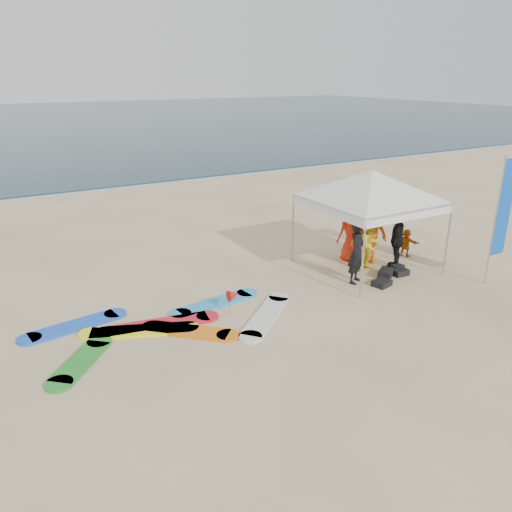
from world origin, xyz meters
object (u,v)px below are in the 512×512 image
Objects in this scene: person_orange_b at (351,232)px; feather_flag at (503,209)px; person_black_a at (357,252)px; canopy_tent at (373,170)px; surfboard_spread at (166,326)px; person_black_b at (397,240)px; person_seated at (406,243)px; person_yellow at (370,245)px; marker_pennant at (234,295)px; person_orange_a at (370,233)px.

person_orange_b is 4.28m from feather_flag.
canopy_tent reaches higher than person_black_a.
canopy_tent reaches higher than surfboard_spread.
person_black_b reaches higher than person_seated.
marker_pennant is at bearing -176.74° from person_yellow.
person_orange_b is 0.51× the size of feather_flag.
person_orange_b is at bearing -46.98° from person_orange_a.
person_orange_b is 1.94m from person_seated.
person_black_b reaches higher than person_yellow.
person_seated is at bearing 169.83° from person_orange_b.
feather_flag reaches higher than person_orange_a.
feather_flag reaches higher than person_orange_b.
person_orange_a is 3.70m from feather_flag.
canopy_tent is (0.04, 0.18, 2.19)m from person_yellow.
person_seated is (1.45, -0.14, -0.51)m from person_orange_a.
marker_pennant is at bearing 78.86° from person_seated.
person_yellow is 1.72× the size of person_seated.
person_yellow is (0.97, 0.54, -0.12)m from person_black_a.
person_black_a is 0.93× the size of person_orange_a.
feather_flag reaches higher than surfboard_spread.
person_orange_b reaches higher than person_black_b.
person_orange_a reaches higher than person_yellow.
canopy_tent is at bearing 4.70° from person_black_a.
person_black_b is 2.28m from canopy_tent.
feather_flag is at bearing -47.79° from canopy_tent.
person_orange_b is (-0.32, 0.49, -0.05)m from person_orange_a.
person_orange_b is (-0.75, 1.20, 0.04)m from person_black_b.
person_orange_b is at bearing 81.61° from person_yellow.
person_black_a is 2.41m from canopy_tent.
canopy_tent is 3.64m from feather_flag.
person_seated is at bearing 4.57° from surfboard_spread.
canopy_tent is 7.08× the size of marker_pennant.
canopy_tent is 7.25m from surfboard_spread.
person_black_b is at bearing -28.91° from canopy_tent.
canopy_tent is 1.26× the size of feather_flag.
person_seated is 0.20× the size of canopy_tent.
person_black_a is 4.07m from feather_flag.
person_yellow is at bearing -1.59° from person_black_a.
person_black_b is at bearing 2.99° from marker_pennant.
person_black_a is 1.03× the size of person_black_b.
person_black_a is 2.98m from person_seated.
feather_flag is at bearing 134.18° from person_orange_b.
person_orange_a is at bearing 124.94° from feather_flag.
person_orange_a is 0.31× the size of surfboard_spread.
person_orange_a is 0.54× the size of feather_flag.
person_orange_b is 6.83m from surfboard_spread.
surfboard_spread is at bearing 147.57° from person_black_a.
person_seated is (1.85, 0.30, -0.33)m from person_yellow.
person_black_a reaches higher than person_black_b.
person_yellow is 6.62m from surfboard_spread.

